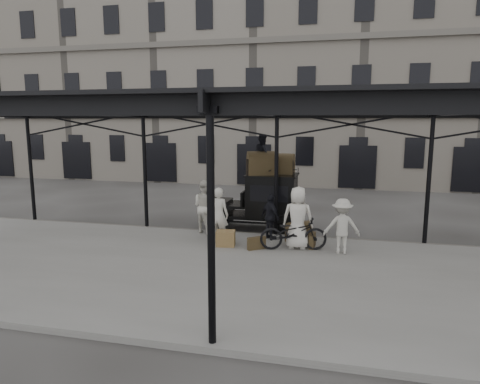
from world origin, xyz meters
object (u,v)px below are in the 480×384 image
(taxi, at_px, (264,199))
(bicycle, at_px, (293,233))
(porter_official, at_px, (270,217))
(steamer_trunk_platform, at_px, (299,234))
(steamer_trunk_roof_near, at_px, (261,165))
(porter_left, at_px, (219,215))

(taxi, xyz_separation_m, bicycle, (1.45, -2.80, -0.50))
(porter_official, xyz_separation_m, steamer_trunk_platform, (0.99, -0.17, -0.49))
(taxi, relative_size, bicycle, 1.75)
(steamer_trunk_roof_near, relative_size, steamer_trunk_platform, 1.24)
(porter_official, xyz_separation_m, bicycle, (0.90, -1.05, -0.23))
(taxi, distance_m, steamer_trunk_platform, 2.58)
(steamer_trunk_roof_near, bearing_deg, bicycle, -79.74)
(porter_left, distance_m, steamer_trunk_roof_near, 2.83)
(porter_left, distance_m, porter_official, 1.78)
(taxi, relative_size, steamer_trunk_roof_near, 3.67)
(taxi, relative_size, porter_left, 1.98)
(taxi, height_order, bicycle, taxi)
(porter_left, height_order, porter_official, porter_left)
(taxi, distance_m, porter_official, 1.86)
(bicycle, height_order, steamer_trunk_platform, bicycle)
(taxi, height_order, steamer_trunk_platform, taxi)
(porter_left, relative_size, porter_official, 1.18)
(porter_left, height_order, steamer_trunk_roof_near, steamer_trunk_roof_near)
(porter_official, bearing_deg, bicycle, 175.21)
(porter_left, bearing_deg, steamer_trunk_platform, -161.77)
(porter_left, height_order, steamer_trunk_platform, porter_left)
(porter_official, bearing_deg, taxi, -27.80)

